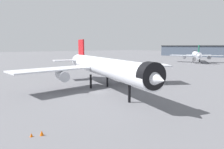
# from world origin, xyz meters

# --- Properties ---
(ground) EXTENTS (900.00, 900.00, 0.00)m
(ground) POSITION_xyz_m (0.00, 0.00, 0.00)
(ground) COLOR slate
(airliner_near_gate) EXTENTS (58.40, 52.35, 15.78)m
(airliner_near_gate) POSITION_xyz_m (-3.52, 3.36, 6.95)
(airliner_near_gate) COLOR silver
(airliner_near_gate) RESTS_ON ground
(airliner_far_taxiway) EXTENTS (37.41, 41.78, 13.90)m
(airliner_far_taxiway) POSITION_xyz_m (-39.73, 127.94, 6.13)
(airliner_far_taxiway) COLOR silver
(airliner_far_taxiway) RESTS_ON ground
(baggage_tug_wing) EXTENTS (3.54, 3.22, 1.85)m
(baggage_tug_wing) POSITION_xyz_m (-15.09, 36.27, 0.97)
(baggage_tug_wing) COLOR black
(baggage_tug_wing) RESTS_ON ground
(traffic_cone_near_nose) EXTENTS (0.60, 0.60, 0.75)m
(traffic_cone_near_nose) POSITION_xyz_m (17.81, -23.67, 0.37)
(traffic_cone_near_nose) COLOR #F2600C
(traffic_cone_near_nose) RESTS_ON ground
(traffic_cone_wingtip) EXTENTS (0.46, 0.46, 0.57)m
(traffic_cone_wingtip) POSITION_xyz_m (17.31, -25.04, 0.28)
(traffic_cone_wingtip) COLOR #F2600C
(traffic_cone_wingtip) RESTS_ON ground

